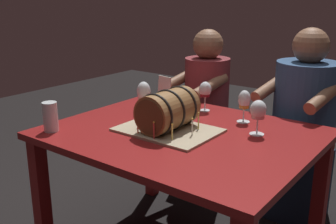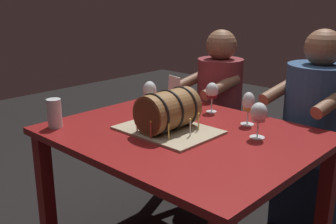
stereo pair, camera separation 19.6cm
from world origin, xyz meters
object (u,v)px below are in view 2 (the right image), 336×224
(barrel_cake, at_px, (168,113))
(person_seated_left, at_px, (218,121))
(wine_glass_amber, at_px, (248,104))
(person_seated_right, at_px, (313,137))
(dining_table, at_px, (182,150))
(wine_glass_rose, at_px, (259,114))
(wine_glass_white, at_px, (150,92))
(beer_pint, at_px, (54,114))
(menu_card, at_px, (174,89))
(wine_glass_red, at_px, (212,92))

(barrel_cake, relative_size, person_seated_left, 0.41)
(wine_glass_amber, height_order, person_seated_right, person_seated_right)
(dining_table, bearing_deg, person_seated_right, 66.26)
(person_seated_right, bearing_deg, barrel_cake, -115.70)
(barrel_cake, relative_size, wine_glass_rose, 2.76)
(wine_glass_amber, bearing_deg, wine_glass_white, -160.26)
(dining_table, relative_size, barrel_cake, 2.67)
(person_seated_left, height_order, person_seated_right, person_seated_right)
(barrel_cake, xyz_separation_m, beer_pint, (-0.47, -0.35, -0.02))
(menu_card, bearing_deg, wine_glass_rose, -6.58)
(wine_glass_white, bearing_deg, menu_card, 104.01)
(wine_glass_white, bearing_deg, beer_pint, -107.43)
(wine_glass_amber, bearing_deg, barrel_cake, -122.61)
(wine_glass_amber, distance_m, beer_pint, 1.00)
(person_seated_right, bearing_deg, beer_pint, -126.25)
(barrel_cake, distance_m, wine_glass_amber, 0.43)
(dining_table, xyz_separation_m, barrel_cake, (-0.05, -0.05, 0.20))
(beer_pint, xyz_separation_m, person_seated_left, (0.17, 1.18, -0.27))
(wine_glass_amber, xyz_separation_m, menu_card, (-0.61, 0.09, -0.03))
(wine_glass_rose, xyz_separation_m, beer_pint, (-0.84, -0.57, -0.05))
(barrel_cake, bearing_deg, beer_pint, -143.05)
(barrel_cake, distance_m, wine_glass_red, 0.42)
(wine_glass_amber, relative_size, person_seated_right, 0.15)
(dining_table, relative_size, beer_pint, 8.58)
(dining_table, distance_m, menu_card, 0.62)
(person_seated_left, relative_size, person_seated_right, 0.96)
(wine_glass_amber, bearing_deg, beer_pint, -134.40)
(wine_glass_rose, xyz_separation_m, wine_glass_red, (-0.42, 0.20, 0.00))
(wine_glass_red, relative_size, person_seated_left, 0.15)
(wine_glass_rose, bearing_deg, person_seated_right, 87.71)
(wine_glass_amber, xyz_separation_m, beer_pint, (-0.70, -0.71, -0.04))
(beer_pint, bearing_deg, dining_table, 37.25)
(wine_glass_amber, height_order, wine_glass_red, same)
(dining_table, relative_size, wine_glass_rose, 7.36)
(wine_glass_red, relative_size, menu_card, 1.09)
(barrel_cake, relative_size, wine_glass_amber, 2.73)
(wine_glass_rose, xyz_separation_m, wine_glass_white, (-0.68, -0.05, 0.00))
(wine_glass_rose, height_order, person_seated_left, person_seated_left)
(dining_table, height_order, menu_card, menu_card)
(dining_table, xyz_separation_m, wine_glass_rose, (0.32, 0.18, 0.22))
(wine_glass_white, bearing_deg, dining_table, -19.26)
(wine_glass_amber, distance_m, wine_glass_white, 0.57)
(wine_glass_amber, distance_m, wine_glass_red, 0.29)
(dining_table, bearing_deg, menu_card, 136.49)
(dining_table, height_order, wine_glass_amber, wine_glass_amber)
(barrel_cake, xyz_separation_m, wine_glass_red, (-0.05, 0.42, 0.03))
(menu_card, distance_m, person_seated_left, 0.48)
(beer_pint, bearing_deg, wine_glass_white, 72.57)
(wine_glass_white, height_order, person_seated_right, person_seated_right)
(wine_glass_rose, distance_m, person_seated_right, 0.66)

